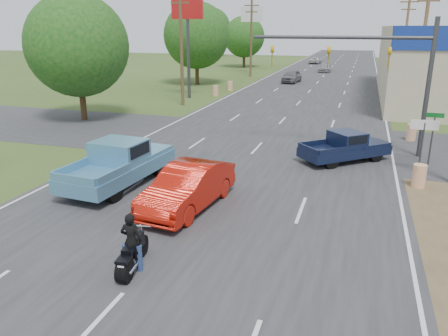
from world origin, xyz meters
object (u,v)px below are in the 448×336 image
(navy_pickup, at_px, (347,146))
(distant_car_grey, at_px, (292,76))
(motorcycle, at_px, (132,256))
(distant_car_white, at_px, (316,60))
(distant_car_silver, at_px, (325,67))
(rider, at_px, (132,244))
(red_convertible, at_px, (188,187))
(blue_pickup, at_px, (121,162))

(navy_pickup, distance_m, distant_car_grey, 33.02)
(motorcycle, relative_size, distant_car_white, 0.50)
(distant_car_grey, bearing_deg, navy_pickup, -71.13)
(distant_car_silver, bearing_deg, rider, -92.83)
(distant_car_grey, bearing_deg, distant_car_silver, 84.94)
(distant_car_grey, bearing_deg, motorcycle, -81.51)
(red_convertible, xyz_separation_m, motorcycle, (0.20, -4.65, -0.35))
(red_convertible, height_order, distant_car_silver, red_convertible)
(red_convertible, height_order, motorcycle, red_convertible)
(motorcycle, relative_size, distant_car_grey, 0.48)
(distant_car_white, bearing_deg, distant_car_silver, 105.57)
(red_convertible, height_order, distant_car_grey, red_convertible)
(distant_car_white, bearing_deg, navy_pickup, 101.84)
(blue_pickup, distance_m, navy_pickup, 11.18)
(motorcycle, xyz_separation_m, blue_pickup, (-3.97, 6.29, 0.51))
(navy_pickup, xyz_separation_m, distant_car_silver, (-5.26, 47.07, -0.11))
(blue_pickup, relative_size, distant_car_grey, 1.37)
(navy_pickup, bearing_deg, distant_car_white, 145.63)
(navy_pickup, bearing_deg, red_convertible, -75.70)
(red_convertible, distance_m, rider, 4.60)
(motorcycle, bearing_deg, rider, 90.00)
(blue_pickup, height_order, distant_car_grey, blue_pickup)
(red_convertible, xyz_separation_m, rider, (0.19, -4.60, -0.00))
(motorcycle, distance_m, rider, 0.35)
(rider, relative_size, navy_pickup, 0.36)
(rider, height_order, navy_pickup, rider)
(motorcycle, height_order, navy_pickup, navy_pickup)
(rider, height_order, blue_pickup, blue_pickup)
(red_convertible, distance_m, navy_pickup, 9.69)
(rider, xyz_separation_m, distant_car_white, (-3.16, 75.12, -0.24))
(blue_pickup, bearing_deg, motorcycle, -52.88)
(red_convertible, distance_m, blue_pickup, 4.12)
(red_convertible, bearing_deg, distant_car_grey, 100.64)
(navy_pickup, height_order, distant_car_grey, navy_pickup)
(motorcycle, xyz_separation_m, distant_car_white, (-3.17, 75.17, 0.11))
(red_convertible, distance_m, distant_car_silver, 55.13)
(red_convertible, height_order, rider, red_convertible)
(rider, height_order, distant_car_silver, rider)
(motorcycle, bearing_deg, red_convertible, 84.76)
(motorcycle, height_order, blue_pickup, blue_pickup)
(red_convertible, xyz_separation_m, distant_car_silver, (0.11, 55.13, -0.16))
(red_convertible, xyz_separation_m, distant_car_white, (-2.97, 70.52, -0.24))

